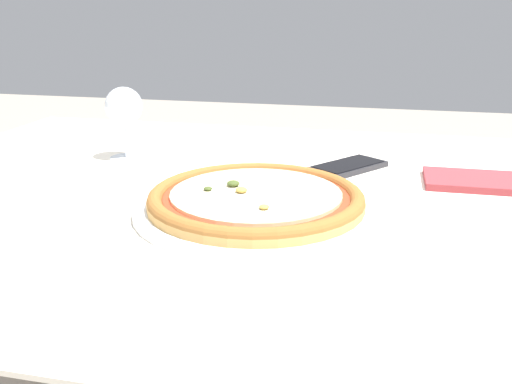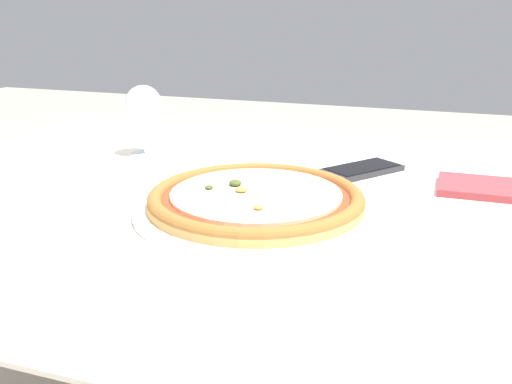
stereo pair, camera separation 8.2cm
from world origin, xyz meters
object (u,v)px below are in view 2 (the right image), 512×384
(dining_table, at_px, (223,238))
(pizza_plate, at_px, (256,201))
(fork, at_px, (4,201))
(wine_glass_far_left, at_px, (144,106))
(cell_phone, at_px, (362,169))

(dining_table, distance_m, pizza_plate, 0.16)
(fork, height_order, wine_glass_far_left, wine_glass_far_left)
(dining_table, xyz_separation_m, fork, (-0.28, -0.17, 0.09))
(dining_table, relative_size, pizza_plate, 3.44)
(dining_table, xyz_separation_m, pizza_plate, (0.09, -0.08, 0.10))
(fork, height_order, cell_phone, cell_phone)
(wine_glass_far_left, bearing_deg, cell_phone, 2.85)
(pizza_plate, distance_m, fork, 0.38)
(dining_table, height_order, pizza_plate, pizza_plate)
(cell_phone, bearing_deg, fork, -144.99)
(pizza_plate, bearing_deg, fork, -166.62)
(fork, bearing_deg, dining_table, 31.19)
(fork, bearing_deg, pizza_plate, 13.38)
(pizza_plate, height_order, wine_glass_far_left, wine_glass_far_left)
(dining_table, distance_m, cell_phone, 0.28)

